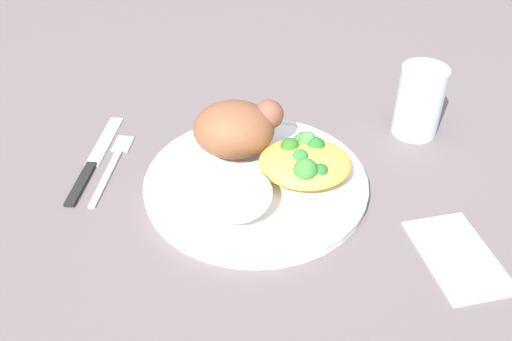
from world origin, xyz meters
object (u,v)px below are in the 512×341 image
at_px(knife, 91,165).
at_px(water_glass, 419,101).
at_px(fork, 112,164).
at_px(plate, 256,182).
at_px(rice_pile, 234,193).
at_px(mac_cheese_with_broccoli, 305,161).
at_px(roasted_chicken, 237,128).
at_px(napkin, 458,255).

height_order(knife, water_glass, water_glass).
relative_size(fork, water_glass, 1.50).
relative_size(plate, knife, 1.38).
bearing_deg(rice_pile, knife, 154.70).
bearing_deg(rice_pile, water_glass, 36.49).
xyz_separation_m(rice_pile, mac_cheese_with_broccoli, (0.08, 0.06, -0.00)).
bearing_deg(water_glass, mac_cheese_with_broccoli, -144.05).
relative_size(roasted_chicken, napkin, 0.93).
xyz_separation_m(plate, rice_pile, (-0.02, -0.05, 0.03)).
relative_size(fork, napkin, 1.22).
relative_size(rice_pile, water_glass, 0.92).
relative_size(mac_cheese_with_broccoli, water_glass, 1.14).
xyz_separation_m(roasted_chicken, napkin, (0.23, -0.16, -0.05)).
height_order(rice_pile, water_glass, water_glass).
distance_m(plate, fork, 0.18).
distance_m(mac_cheese_with_broccoli, fork, 0.24).
height_order(plate, rice_pile, rice_pile).
bearing_deg(mac_cheese_with_broccoli, rice_pile, -142.50).
height_order(fork, napkin, fork).
relative_size(rice_pile, fork, 0.61).
xyz_separation_m(plate, knife, (-0.21, 0.03, -0.00)).
xyz_separation_m(roasted_chicken, water_glass, (0.23, 0.07, -0.00)).
distance_m(water_glass, napkin, 0.23).
xyz_separation_m(roasted_chicken, mac_cheese_with_broccoli, (0.08, -0.04, -0.02)).
bearing_deg(roasted_chicken, water_glass, 16.32).
xyz_separation_m(rice_pile, knife, (-0.18, 0.09, -0.03)).
distance_m(rice_pile, knife, 0.20).
bearing_deg(roasted_chicken, mac_cheese_with_broccoli, -27.86).
bearing_deg(knife, rice_pile, -25.30).
bearing_deg(plate, knife, 170.65).
relative_size(roasted_chicken, fork, 0.77).
relative_size(fork, knife, 0.75).
distance_m(fork, napkin, 0.42).
bearing_deg(water_glass, plate, -150.34).
distance_m(mac_cheese_with_broccoli, knife, 0.27).
bearing_deg(plate, roasted_chicken, 115.25).
bearing_deg(fork, water_glass, 11.79).
height_order(roasted_chicken, fork, roasted_chicken).
xyz_separation_m(fork, napkin, (0.39, -0.15, -0.00)).
distance_m(knife, water_glass, 0.43).
bearing_deg(roasted_chicken, plate, -64.75).
distance_m(plate, roasted_chicken, 0.07).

